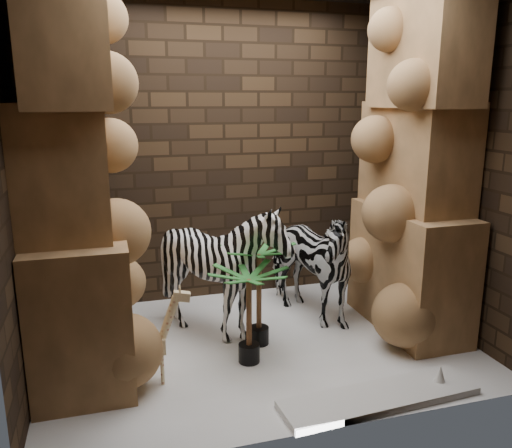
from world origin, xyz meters
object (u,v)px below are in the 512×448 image
object	(u,v)px
zebra_right	(305,253)
surfboard	(380,397)
zebra_left	(222,276)
giraffe_toy	(147,336)
palm_front	(259,294)
palm_back	(249,315)

from	to	relation	value
zebra_right	surfboard	size ratio (longest dim) A/B	0.90
zebra_left	giraffe_toy	distance (m)	0.94
giraffe_toy	palm_front	world-z (taller)	palm_front
zebra_left	palm_front	world-z (taller)	zebra_left
zebra_left	surfboard	xyz separation A→B (m)	(0.83, -1.30, -0.54)
zebra_right	palm_back	distance (m)	1.04
zebra_right	giraffe_toy	world-z (taller)	zebra_right
palm_front	surfboard	size ratio (longest dim) A/B	0.62
palm_back	surfboard	distance (m)	1.13
giraffe_toy	surfboard	distance (m)	1.71
giraffe_toy	surfboard	xyz separation A→B (m)	(1.52, -0.68, -0.36)
zebra_left	giraffe_toy	world-z (taller)	zebra_left
zebra_left	surfboard	bearing A→B (deg)	-53.79
zebra_right	palm_back	bearing A→B (deg)	-155.79
giraffe_toy	surfboard	bearing A→B (deg)	-19.08
zebra_left	palm_back	distance (m)	0.54
surfboard	palm_back	bearing A→B (deg)	129.14
giraffe_toy	palm_back	xyz separation A→B (m)	(0.80, 0.10, 0.02)
zebra_left	surfboard	distance (m)	1.63
surfboard	palm_front	bearing A→B (deg)	114.13
palm_front	surfboard	xyz separation A→B (m)	(0.56, -1.07, -0.43)
zebra_right	giraffe_toy	size ratio (longest dim) A/B	1.71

